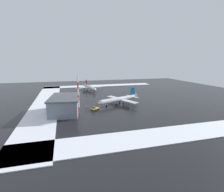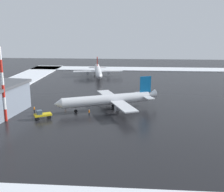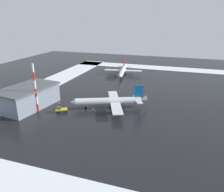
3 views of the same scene
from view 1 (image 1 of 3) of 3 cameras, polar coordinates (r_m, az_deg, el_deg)
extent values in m
plane|color=black|center=(129.19, 1.87, -0.74)|extent=(240.00, 240.00, 0.00)
cube|color=white|center=(124.04, -20.77, -1.95)|extent=(152.00, 16.00, 0.28)
cube|color=white|center=(193.13, -4.11, 3.40)|extent=(14.00, 116.00, 0.28)
cube|color=white|center=(71.01, 18.64, -11.78)|extent=(14.00, 116.00, 0.28)
cylinder|color=silver|center=(110.64, 2.07, -1.16)|extent=(13.44, 26.23, 3.08)
cone|color=silver|center=(101.94, -4.21, -2.29)|extent=(3.54, 3.14, 2.93)
cone|color=silver|center=(120.52, 7.45, 0.08)|extent=(3.67, 4.00, 3.00)
cube|color=silver|center=(107.16, 5.76, -1.78)|extent=(12.40, 8.26, 0.33)
cylinder|color=gray|center=(108.33, 4.91, -2.11)|extent=(2.87, 3.54, 1.81)
cube|color=silver|center=(117.96, 0.73, -0.48)|extent=(12.40, 8.26, 0.33)
cylinder|color=gray|center=(116.51, 1.12, -1.09)|extent=(2.87, 3.54, 1.81)
cube|color=#0C5999|center=(118.37, 6.76, 1.54)|extent=(1.71, 3.46, 5.07)
cube|color=silver|center=(117.05, 7.60, -0.36)|extent=(4.92, 3.87, 0.22)
cube|color=silver|center=(120.79, 5.74, 0.05)|extent=(4.92, 3.87, 0.22)
cylinder|color=black|center=(105.17, -1.88, -2.59)|extent=(0.22, 0.22, 0.63)
cylinder|color=black|center=(105.50, -1.87, -3.28)|extent=(0.68, 1.04, 1.00)
cylinder|color=black|center=(111.25, 3.80, -1.82)|extent=(0.22, 0.22, 0.63)
cylinder|color=black|center=(111.56, 3.79, -2.48)|extent=(0.68, 1.04, 1.00)
cylinder|color=black|center=(114.15, 2.45, -1.46)|extent=(0.22, 0.22, 0.63)
cylinder|color=black|center=(114.45, 2.45, -2.10)|extent=(0.68, 1.04, 1.00)
cylinder|color=silver|center=(161.80, -7.12, 2.75)|extent=(25.40, 7.02, 2.86)
cone|color=silver|center=(149.04, -5.49, 2.03)|extent=(2.45, 3.02, 2.72)
cone|color=silver|center=(174.79, -8.54, 3.53)|extent=(3.37, 2.90, 2.79)
cube|color=silver|center=(166.42, -5.13, 2.95)|extent=(5.47, 11.42, 0.30)
cylinder|color=gray|center=(165.60, -5.62, 2.60)|extent=(3.10, 2.14, 1.69)
cube|color=silver|center=(162.28, -9.72, 2.61)|extent=(5.47, 11.42, 0.30)
cylinder|color=gray|center=(162.46, -9.10, 2.34)|extent=(3.10, 2.14, 1.69)
cube|color=red|center=(172.46, -8.38, 4.48)|extent=(3.37, 0.86, 4.72)
cube|color=silver|center=(173.47, -7.53, 3.45)|extent=(2.83, 4.35, 0.20)
cube|color=silver|center=(172.03, -9.14, 3.33)|extent=(2.83, 4.35, 0.20)
cylinder|color=black|center=(153.72, -6.08, 1.83)|extent=(0.20, 0.20, 0.59)
cylinder|color=black|center=(153.93, -6.07, 1.38)|extent=(0.96, 0.44, 0.93)
cylinder|color=black|center=(164.94, -6.78, 2.48)|extent=(0.20, 0.20, 0.59)
cylinder|color=black|center=(165.14, -6.77, 2.06)|extent=(0.96, 0.44, 0.93)
cylinder|color=black|center=(163.83, -8.01, 2.39)|extent=(0.20, 0.20, 0.59)
cylinder|color=black|center=(164.03, -7.99, 1.97)|extent=(0.96, 0.44, 0.93)
cube|color=gold|center=(98.11, -5.52, -4.09)|extent=(4.20, 5.08, 0.50)
cube|color=#3F5160|center=(97.33, -5.94, -3.73)|extent=(2.00, 1.96, 1.10)
cylinder|color=black|center=(96.59, -5.86, -4.78)|extent=(0.73, 0.94, 0.90)
cylinder|color=black|center=(98.06, -6.60, -4.54)|extent=(0.73, 0.94, 0.90)
cylinder|color=black|center=(98.58, -4.42, -4.41)|extent=(0.73, 0.94, 0.90)
cylinder|color=black|center=(100.03, -5.17, -4.19)|extent=(0.73, 0.94, 0.90)
cylinder|color=black|center=(104.69, 0.73, -3.44)|extent=(0.16, 0.16, 0.85)
cylinder|color=black|center=(104.71, 0.62, -3.44)|extent=(0.16, 0.16, 0.85)
cylinder|color=orange|center=(104.51, 0.67, -3.05)|extent=(0.36, 0.36, 0.62)
sphere|color=tan|center=(104.40, 0.68, -2.82)|extent=(0.24, 0.24, 0.24)
cylinder|color=black|center=(103.22, -8.48, -3.79)|extent=(0.16, 0.16, 0.85)
cylinder|color=black|center=(103.12, -8.58, -3.80)|extent=(0.16, 0.16, 0.85)
cylinder|color=orange|center=(102.98, -8.54, -3.40)|extent=(0.36, 0.36, 0.62)
sphere|color=tan|center=(102.87, -8.55, -3.17)|extent=(0.24, 0.24, 0.24)
cylinder|color=black|center=(109.98, -4.81, -2.74)|extent=(0.16, 0.16, 0.85)
cylinder|color=black|center=(109.79, -4.80, -2.77)|extent=(0.16, 0.16, 0.85)
cylinder|color=orange|center=(109.70, -4.81, -2.38)|extent=(0.36, 0.36, 0.62)
sphere|color=tan|center=(109.60, -4.81, -2.16)|extent=(0.24, 0.24, 0.24)
cylinder|color=red|center=(94.39, -10.79, -4.57)|extent=(0.70, 0.70, 3.28)
cylinder|color=white|center=(93.54, -10.87, -2.63)|extent=(0.70, 0.70, 3.28)
cylinder|color=red|center=(92.80, -10.94, -0.67)|extent=(0.70, 0.70, 3.28)
cylinder|color=white|center=(92.17, -11.02, 1.33)|extent=(0.70, 0.70, 3.28)
cylinder|color=red|center=(91.65, -11.10, 3.35)|extent=(0.70, 0.70, 3.28)
cylinder|color=white|center=(91.25, -11.18, 5.39)|extent=(0.70, 0.70, 3.28)
cube|color=slate|center=(96.60, -15.06, -2.94)|extent=(25.65, 17.07, 8.00)
cube|color=#4C4F54|center=(95.62, -15.20, -0.39)|extent=(26.77, 18.20, 0.80)
camera|label=2|loc=(46.18, 46.48, 4.32)|focal=45.00mm
camera|label=3|loc=(65.73, 55.62, 14.11)|focal=35.00mm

